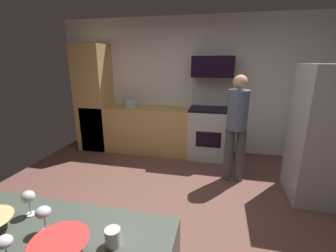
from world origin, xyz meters
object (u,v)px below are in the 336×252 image
at_px(wine_glass_far, 4,243).
at_px(stock_pot, 130,103).
at_px(mug_coffee, 113,237).
at_px(oven_range, 209,131).
at_px(person_cook, 237,124).
at_px(wine_glass_extra, 28,198).
at_px(wine_glass_mid, 43,213).
at_px(mixing_bowl_large, 61,248).
at_px(refrigerator, 333,136).
at_px(microwave, 213,67).

distance_m(wine_glass_far, stock_pot, 3.66).
bearing_deg(mug_coffee, oven_range, 84.18).
bearing_deg(person_cook, mug_coffee, -106.88).
distance_m(wine_glass_extra, stock_pot, 3.32).
bearing_deg(wine_glass_mid, mixing_bowl_large, -32.81).
height_order(wine_glass_mid, stock_pot, stock_pot).
bearing_deg(refrigerator, microwave, 143.26).
height_order(oven_range, wine_glass_far, oven_range).
bearing_deg(wine_glass_mid, mug_coffee, -0.79).
relative_size(oven_range, refrigerator, 0.85).
bearing_deg(refrigerator, person_cook, 168.35).
bearing_deg(refrigerator, stock_pot, 160.89).
height_order(mixing_bowl_large, wine_glass_far, wine_glass_far).
bearing_deg(stock_pot, wine_glass_mid, -75.91).
bearing_deg(microwave, mixing_bowl_large, -98.95).
distance_m(microwave, wine_glass_mid, 3.58).
xyz_separation_m(person_cook, mixing_bowl_large, (-0.98, -2.62, 0.04)).
height_order(refrigerator, wine_glass_far, refrigerator).
relative_size(wine_glass_mid, stock_pot, 0.59).
height_order(mixing_bowl_large, wine_glass_extra, wine_glass_extra).
height_order(oven_range, wine_glass_mid, oven_range).
xyz_separation_m(microwave, wine_glass_far, (-0.77, -3.65, -0.68)).
bearing_deg(oven_range, person_cook, -63.79).
xyz_separation_m(refrigerator, mug_coffee, (-1.91, -2.27, 0.06)).
relative_size(refrigerator, mug_coffee, 19.17).
relative_size(wine_glass_far, wine_glass_extra, 0.91).
bearing_deg(wine_glass_extra, stock_pot, 101.32).
bearing_deg(oven_range, wine_glass_extra, -106.05).
height_order(refrigerator, mixing_bowl_large, refrigerator).
bearing_deg(wine_glass_far, wine_glass_mid, 82.99).
bearing_deg(person_cook, wine_glass_far, -113.63).
relative_size(microwave, mixing_bowl_large, 2.66).
relative_size(wine_glass_mid, wine_glass_far, 1.06).
bearing_deg(oven_range, refrigerator, -34.67).
relative_size(mixing_bowl_large, wine_glass_far, 1.90).
height_order(mixing_bowl_large, wine_glass_mid, wine_glass_mid).
height_order(microwave, mug_coffee, microwave).
bearing_deg(mixing_bowl_large, wine_glass_extra, 149.34).
bearing_deg(wine_glass_mid, refrigerator, 44.34).
bearing_deg(stock_pot, mug_coffee, -69.72).
xyz_separation_m(wine_glass_far, wine_glass_extra, (-0.17, 0.32, 0.01)).
distance_m(wine_glass_far, wine_glass_extra, 0.36).
bearing_deg(wine_glass_extra, microwave, 74.34).
relative_size(person_cook, wine_glass_extra, 10.01).
bearing_deg(refrigerator, oven_range, 145.33).
xyz_separation_m(person_cook, wine_glass_extra, (-1.35, -2.40, 0.12)).
distance_m(wine_glass_extra, mug_coffee, 0.61).
bearing_deg(wine_glass_mid, stock_pot, 104.09).
height_order(microwave, wine_glass_mid, microwave).
distance_m(person_cook, mug_coffee, 2.62).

